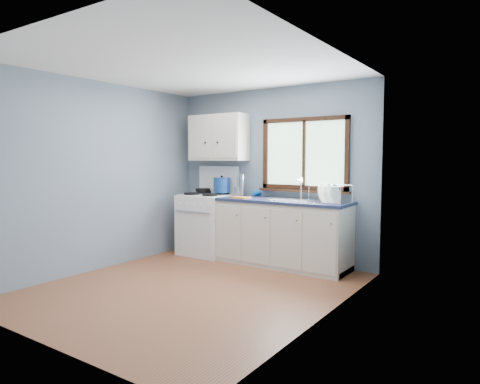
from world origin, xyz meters
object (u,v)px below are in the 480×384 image
Objects in this scene: gas_range at (207,222)px; base_cabinets at (282,236)px; skillet at (203,190)px; utensil_crock at (238,191)px; stockpot at (222,185)px; sink at (294,205)px; dish_rack at (330,198)px; thermos at (242,185)px.

base_cabinets is at bearing 0.82° from gas_range.
utensil_crock is (0.64, 0.05, 0.01)m from skillet.
utensil_crock is (0.27, 0.05, -0.09)m from stockpot.
utensil_crock reaches higher than sink.
dish_rack is at bearing -2.40° from sink.
gas_range reaches higher than thermos.
thermos is (0.52, 0.18, 0.59)m from gas_range.
stockpot is at bearing 35.30° from gas_range.
dish_rack is (1.48, -0.18, -0.10)m from thermos.
utensil_crock is (-1.03, 0.16, 0.13)m from sink.
gas_range is at bearing -144.70° from stockpot.
thermos is at bearing 18.68° from gas_range.
sink is at bearing -9.04° from utensil_crock.
stockpot is (-1.12, 0.11, 0.67)m from base_cabinets.
utensil_crock reaches higher than base_cabinets.
sink is 1.68m from skillet.
skillet reaches higher than base_cabinets.
gas_range is 3.71× the size of skillet.
thermos reaches higher than skillet.
gas_range reaches higher than dish_rack.
stockpot reaches higher than base_cabinets.
dish_rack is (2.19, -0.13, 0.00)m from skillet.
skillet is 0.64m from utensil_crock.
utensil_crock reaches higher than dish_rack.
utensil_crock is at bearing 11.10° from stockpot.
stockpot reaches higher than dish_rack.
thermos is (-0.96, 0.16, 0.22)m from sink.
utensil_crock is 0.12m from thermos.
skillet is at bearing -176.23° from thermos.
dish_rack is at bearing -4.20° from stockpot.
base_cabinets is 6.87× the size of stockpot.
base_cabinets is 2.20× the size of sink.
skillet is at bearing -175.32° from utensil_crock.
gas_range is 1.62× the size of sink.
stockpot is 0.34m from thermos.
base_cabinets is at bearing 16.29° from skillet.
sink is 2.29× the size of skillet.
sink is 1.68× the size of dish_rack.
sink is at bearing -176.55° from dish_rack.
stockpot is at bearing 175.09° from sink.
dish_rack is at bearing -0.09° from gas_range.
base_cabinets is (1.31, 0.02, -0.08)m from gas_range.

